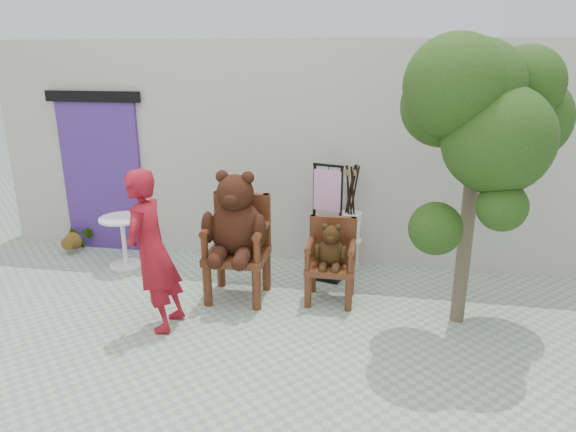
% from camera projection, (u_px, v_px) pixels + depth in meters
% --- Properties ---
extents(ground_plane, '(60.00, 60.00, 0.00)m').
position_uv_depth(ground_plane, '(267.00, 364.00, 4.89)').
color(ground_plane, '#9AA796').
rests_on(ground_plane, ground).
extents(back_wall, '(9.00, 1.00, 3.00)m').
position_uv_depth(back_wall, '(312.00, 150.00, 7.34)').
color(back_wall, '#B8B5AC').
rests_on(back_wall, ground).
extents(doorway, '(1.40, 0.11, 2.33)m').
position_uv_depth(doorway, '(102.00, 173.00, 7.45)').
color(doorway, '#47297B').
rests_on(doorway, ground).
extents(chair_big, '(0.76, 0.82, 1.56)m').
position_uv_depth(chair_big, '(237.00, 228.00, 5.97)').
color(chair_big, '#441F0E').
rests_on(chair_big, ground).
extents(chair_small, '(0.56, 0.52, 0.99)m').
position_uv_depth(chair_small, '(331.00, 253.00, 6.00)').
color(chair_small, '#441F0E').
rests_on(chair_small, ground).
extents(person, '(0.45, 0.65, 1.72)m').
position_uv_depth(person, '(152.00, 251.00, 5.32)').
color(person, maroon).
rests_on(person, ground).
extents(cafe_table, '(0.60, 0.60, 0.70)m').
position_uv_depth(cafe_table, '(123.00, 236.00, 7.00)').
color(cafe_table, white).
rests_on(cafe_table, ground).
extents(display_stand, '(0.53, 0.46, 1.51)m').
position_uv_depth(display_stand, '(327.00, 235.00, 6.60)').
color(display_stand, black).
rests_on(display_stand, ground).
extents(stool_bucket, '(0.32, 0.32, 1.45)m').
position_uv_depth(stool_bucket, '(350.00, 225.00, 6.79)').
color(stool_bucket, white).
rests_on(stool_bucket, ground).
extents(tree, '(1.75, 1.70, 3.02)m').
position_uv_depth(tree, '(483.00, 111.00, 4.86)').
color(tree, '#473C2A').
rests_on(tree, ground).
extents(potted_plant, '(0.41, 0.36, 0.44)m').
position_uv_depth(potted_plant, '(76.00, 237.00, 7.59)').
color(potted_plant, black).
rests_on(potted_plant, ground).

